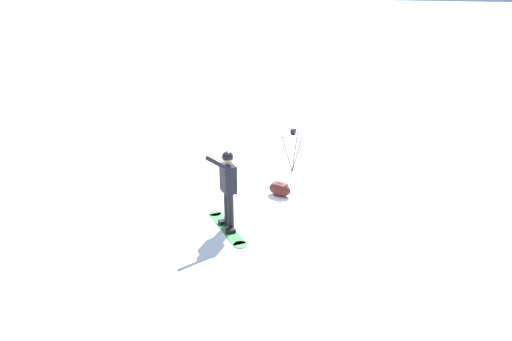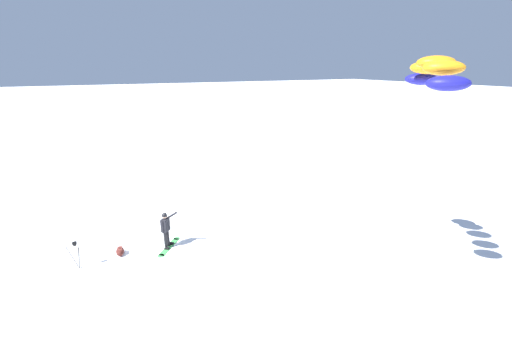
% 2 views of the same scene
% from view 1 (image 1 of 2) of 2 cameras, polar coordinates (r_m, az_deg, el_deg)
% --- Properties ---
extents(ground_plane, '(300.00, 300.00, 0.00)m').
position_cam_1_polar(ground_plane, '(11.21, -2.74, -4.84)').
color(ground_plane, white).
extents(snowboarder, '(0.48, 0.78, 1.80)m').
position_cam_1_polar(snowboarder, '(10.01, -3.41, -1.35)').
color(snowboarder, black).
rests_on(snowboarder, ground_plane).
extents(snowboard, '(1.48, 1.27, 0.10)m').
position_cam_1_polar(snowboard, '(10.42, -3.54, -6.89)').
color(snowboard, '#3F994C').
rests_on(snowboard, ground_plane).
extents(gear_bag_large, '(0.62, 0.40, 0.34)m').
position_cam_1_polar(gear_bag_large, '(11.91, 2.88, -2.23)').
color(gear_bag_large, '#4C1E19').
rests_on(gear_bag_large, ground_plane).
extents(camera_tripod, '(0.61, 0.50, 1.26)m').
position_cam_1_polar(camera_tripod, '(13.19, 4.50, 3.51)').
color(camera_tripod, '#262628').
rests_on(camera_tripod, ground_plane).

